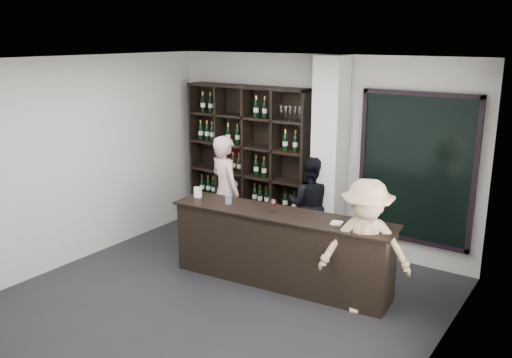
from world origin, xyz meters
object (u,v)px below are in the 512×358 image
Objects in this scene: wine_shelf at (248,160)px; taster_black at (311,205)px; tasting_counter at (280,248)px; customer at (365,248)px; taster_pink at (225,191)px.

taster_black is at bearing -10.95° from wine_shelf.
wine_shelf is at bearing -25.81° from taster_black.
tasting_counter is 1.24m from customer.
taster_black is (-0.18, 1.16, 0.25)m from tasting_counter.
wine_shelf is 1.42m from taster_black.
wine_shelf is 0.79m from taster_pink.
wine_shelf is at bearing -61.24° from taster_pink.
wine_shelf is at bearing 126.59° from customer.
wine_shelf reaches higher than tasting_counter.
taster_black is 1.87m from customer.
wine_shelf is 0.81× the size of tasting_counter.
taster_pink is at bearing -83.78° from wine_shelf.
taster_black is (1.32, -0.25, -0.46)m from wine_shelf.
taster_pink is 1.17× the size of taster_black.
customer is at bearing -29.32° from wine_shelf.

